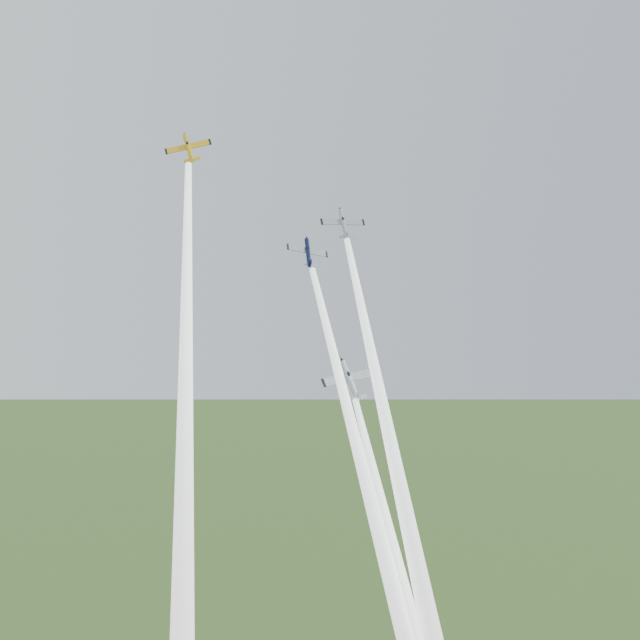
{
  "coord_description": "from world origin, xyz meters",
  "views": [
    {
      "loc": [
        -59.24,
        -104.25,
        91.05
      ],
      "look_at": [
        0.0,
        -6.0,
        92.0
      ],
      "focal_mm": 45.0,
      "sensor_mm": 36.0,
      "label": 1
    }
  ],
  "objects_px": {
    "plane_navy": "(308,252)",
    "plane_silver_low": "(350,381)",
    "plane_yellow": "(189,148)",
    "plane_silver_right": "(343,224)"
  },
  "relations": [
    {
      "from": "plane_yellow",
      "to": "plane_silver_right",
      "type": "xyz_separation_m",
      "value": [
        24.28,
        -3.13,
        -9.55
      ]
    },
    {
      "from": "plane_yellow",
      "to": "plane_silver_low",
      "type": "distance_m",
      "value": 40.87
    },
    {
      "from": "plane_yellow",
      "to": "plane_silver_right",
      "type": "relative_size",
      "value": 0.94
    },
    {
      "from": "plane_navy",
      "to": "plane_silver_low",
      "type": "bearing_deg",
      "value": -40.85
    },
    {
      "from": "plane_silver_right",
      "to": "plane_silver_low",
      "type": "xyz_separation_m",
      "value": [
        -2.46,
        -5.63,
        -23.88
      ]
    },
    {
      "from": "plane_silver_low",
      "to": "plane_navy",
      "type": "bearing_deg",
      "value": 139.28
    },
    {
      "from": "plane_navy",
      "to": "plane_yellow",
      "type": "bearing_deg",
      "value": 177.46
    },
    {
      "from": "plane_navy",
      "to": "plane_silver_low",
      "type": "height_order",
      "value": "plane_navy"
    },
    {
      "from": "plane_navy",
      "to": "plane_silver_right",
      "type": "bearing_deg",
      "value": 14.04
    },
    {
      "from": "plane_yellow",
      "to": "plane_navy",
      "type": "xyz_separation_m",
      "value": [
        17.58,
        -3.69,
        -14.34
      ]
    }
  ]
}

